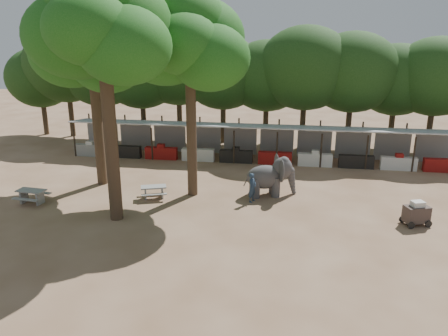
# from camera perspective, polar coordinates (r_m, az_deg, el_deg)

# --- Properties ---
(ground) EXTENTS (100.00, 100.00, 0.00)m
(ground) POSITION_cam_1_polar(r_m,az_deg,el_deg) (19.56, 0.56, -10.05)
(ground) COLOR brown
(ground) RESTS_ON ground
(vendor_stalls) EXTENTS (28.00, 2.99, 2.80)m
(vendor_stalls) POSITION_cam_1_polar(r_m,az_deg,el_deg) (32.10, 4.30, 3.12)
(vendor_stalls) COLOR #9EA1A5
(vendor_stalls) RESTS_ON ground
(yard_tree_left) EXTENTS (7.10, 6.90, 11.02)m
(yard_tree_left) POSITION_cam_1_polar(r_m,az_deg,el_deg) (27.07, -17.07, 14.87)
(yard_tree_left) COLOR #332316
(yard_tree_left) RESTS_ON ground
(yard_tree_center) EXTENTS (7.10, 6.90, 12.04)m
(yard_tree_center) POSITION_cam_1_polar(r_m,az_deg,el_deg) (21.26, -15.77, 17.27)
(yard_tree_center) COLOR #332316
(yard_tree_center) RESTS_ON ground
(yard_tree_back) EXTENTS (7.10, 6.90, 11.36)m
(yard_tree_back) POSITION_cam_1_polar(r_m,az_deg,el_deg) (24.08, -4.75, 16.15)
(yard_tree_back) COLOR #332316
(yard_tree_back) RESTS_ON ground
(backdrop_trees) EXTENTS (46.46, 5.95, 8.33)m
(backdrop_trees) POSITION_cam_1_polar(r_m,az_deg,el_deg) (36.45, 5.19, 11.69)
(backdrop_trees) COLOR #332316
(backdrop_trees) RESTS_ON ground
(elephant) EXTENTS (3.07, 2.25, 2.28)m
(elephant) POSITION_cam_1_polar(r_m,az_deg,el_deg) (25.08, 6.14, -1.07)
(elephant) COLOR #3C393A
(elephant) RESTS_ON ground
(handler) EXTENTS (0.60, 0.70, 1.65)m
(handler) POSITION_cam_1_polar(r_m,az_deg,el_deg) (24.10, 3.72, -2.57)
(handler) COLOR #26384C
(handler) RESTS_ON ground
(picnic_table_near) EXTENTS (1.66, 1.52, 0.77)m
(picnic_table_near) POSITION_cam_1_polar(r_m,az_deg,el_deg) (26.15, -23.82, -3.19)
(picnic_table_near) COLOR gray
(picnic_table_near) RESTS_ON ground
(picnic_table_far) EXTENTS (1.76, 1.68, 0.70)m
(picnic_table_far) POSITION_cam_1_polar(r_m,az_deg,el_deg) (25.02, -9.17, -2.89)
(picnic_table_far) COLOR gray
(picnic_table_far) RESTS_ON ground
(cart_front) EXTENTS (1.47, 1.20, 1.23)m
(cart_front) POSITION_cam_1_polar(r_m,az_deg,el_deg) (23.20, 23.84, -5.44)
(cart_front) COLOR #352823
(cart_front) RESTS_ON ground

